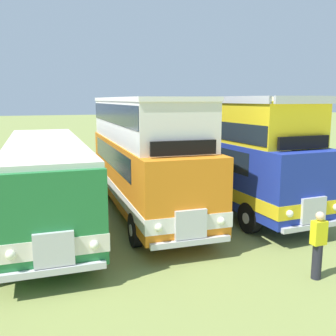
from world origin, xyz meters
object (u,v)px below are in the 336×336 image
(bus_fifth_in_row, at_px, (227,149))
(marshal_person, at_px, (318,245))
(bus_third_in_row, at_px, (46,175))
(bus_fourth_in_row, at_px, (144,151))

(bus_fifth_in_row, distance_m, marshal_person, 7.23)
(bus_third_in_row, distance_m, bus_fourth_in_row, 3.71)
(bus_third_in_row, xyz_separation_m, marshal_person, (5.99, -6.95, -0.87))
(bus_third_in_row, height_order, marshal_person, bus_third_in_row)
(marshal_person, bearing_deg, bus_fifth_in_row, 79.48)
(bus_fourth_in_row, bearing_deg, marshal_person, -71.35)
(bus_third_in_row, height_order, bus_fifth_in_row, bus_fifth_in_row)
(bus_fourth_in_row, distance_m, bus_fifth_in_row, 3.64)
(bus_third_in_row, xyz_separation_m, bus_fourth_in_row, (3.65, -0.01, 0.71))
(marshal_person, bearing_deg, bus_fourth_in_row, 108.65)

